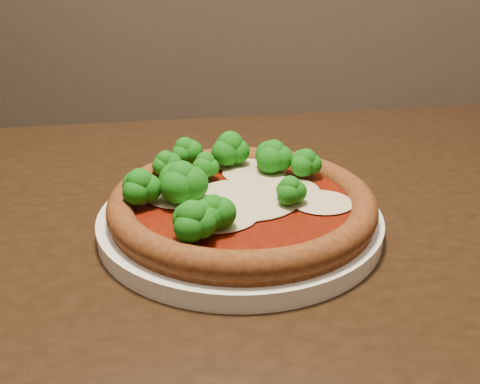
{
  "coord_description": "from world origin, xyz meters",
  "views": [
    {
      "loc": [
        0.11,
        -0.54,
        1.01
      ],
      "look_at": [
        0.07,
        -0.06,
        0.79
      ],
      "focal_mm": 40.0,
      "sensor_mm": 36.0,
      "label": 1
    }
  ],
  "objects": [
    {
      "name": "dining_table",
      "position": [
        0.04,
        -0.07,
        0.65
      ],
      "size": [
        1.35,
        1.03,
        0.75
      ],
      "rotation": [
        0.0,
        0.0,
        0.24
      ],
      "color": "black",
      "rests_on": "floor"
    },
    {
      "name": "pizza",
      "position": [
        0.07,
        -0.06,
        0.78
      ],
      "size": [
        0.26,
        0.26,
        0.06
      ],
      "rotation": [
        0.0,
        0.0,
        -0.05
      ],
      "color": "brown",
      "rests_on": "plate"
    },
    {
      "name": "plate",
      "position": [
        0.07,
        -0.06,
        0.76
      ],
      "size": [
        0.28,
        0.28,
        0.02
      ],
      "primitive_type": "cylinder",
      "color": "white",
      "rests_on": "dining_table"
    }
  ]
}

